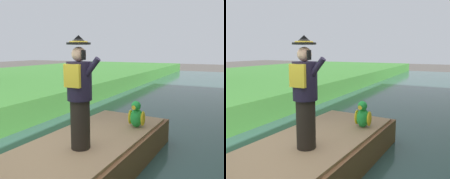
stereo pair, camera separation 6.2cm
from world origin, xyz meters
The scene contains 3 objects.
boat centered at (0.00, 0.71, 0.40)m, with size 1.98×4.28×0.61m.
person_pirate centered at (0.11, 0.26, 1.64)m, with size 0.61×0.42×1.85m.
parrot_plush centered at (0.54, 1.72, 0.95)m, with size 0.36×0.34×0.57m.
Camera 2 is at (2.33, -2.84, 2.33)m, focal length 38.16 mm.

